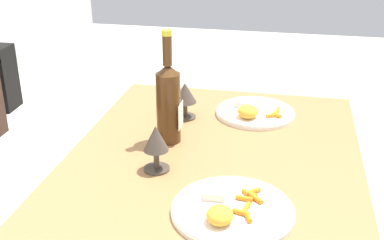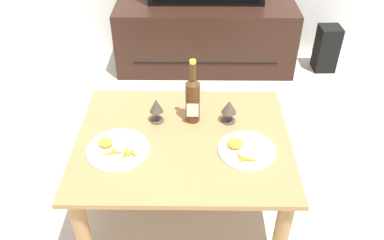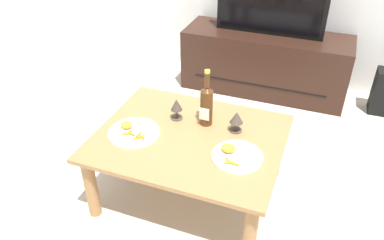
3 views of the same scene
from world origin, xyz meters
name	(u,v)px [view 1 (image 1 of 3)]	position (x,y,z in m)	size (l,w,h in m)	color
dining_table	(215,173)	(0.00, 0.00, 0.36)	(1.02, 0.83, 0.42)	#9E7042
wine_bottle	(168,100)	(0.05, 0.15, 0.56)	(0.07, 0.07, 0.34)	#4C2D14
goblet_left	(156,141)	(-0.13, 0.14, 0.51)	(0.07, 0.07, 0.13)	#473D33
goblet_right	(185,95)	(0.23, 0.14, 0.51)	(0.08, 0.08, 0.12)	#473D33
dinner_plate_left	(231,209)	(-0.30, -0.09, 0.44)	(0.29, 0.29, 0.05)	white
dinner_plate_right	(254,112)	(0.29, -0.09, 0.44)	(0.27, 0.27, 0.05)	white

